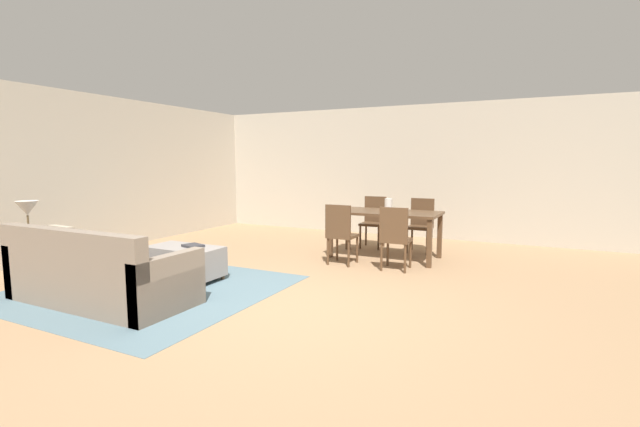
% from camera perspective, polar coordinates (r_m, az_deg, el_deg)
% --- Properties ---
extents(ground_plane, '(10.80, 10.80, 0.00)m').
position_cam_1_polar(ground_plane, '(4.90, -4.27, -11.72)').
color(ground_plane, '#9E7A56').
extents(wall_back, '(9.00, 0.12, 2.70)m').
position_cam_1_polar(wall_back, '(9.30, 11.67, 5.38)').
color(wall_back, '#BCB2A0').
rests_on(wall_back, ground_plane).
extents(wall_left, '(0.12, 11.00, 2.70)m').
position_cam_1_polar(wall_left, '(8.22, -30.51, 4.42)').
color(wall_left, '#BCB2A0').
rests_on(wall_left, ground_plane).
extents(area_rug, '(3.00, 2.80, 0.01)m').
position_cam_1_polar(area_rug, '(5.83, -21.46, -9.11)').
color(area_rug, slate).
rests_on(area_rug, ground_plane).
extents(couch, '(2.14, 0.92, 0.86)m').
position_cam_1_polar(couch, '(5.46, -26.89, -7.34)').
color(couch, gray).
rests_on(couch, ground_plane).
extents(ottoman_table, '(1.00, 0.52, 0.44)m').
position_cam_1_polar(ottoman_table, '(6.08, -17.20, -5.91)').
color(ottoman_table, gray).
rests_on(ottoman_table, ground_plane).
extents(side_table, '(0.40, 0.40, 0.55)m').
position_cam_1_polar(side_table, '(6.60, -33.56, -4.14)').
color(side_table, brown).
rests_on(side_table, ground_plane).
extents(table_lamp, '(0.26, 0.26, 0.52)m').
position_cam_1_polar(table_lamp, '(6.53, -33.86, 0.38)').
color(table_lamp, brown).
rests_on(table_lamp, side_table).
extents(dining_table, '(1.72, 0.86, 0.76)m').
position_cam_1_polar(dining_table, '(7.12, 8.49, -0.45)').
color(dining_table, '#513823').
rests_on(dining_table, ground_plane).
extents(dining_chair_near_left, '(0.40, 0.40, 0.92)m').
position_cam_1_polar(dining_chair_near_left, '(6.57, 2.69, -2.28)').
color(dining_chair_near_left, '#513823').
rests_on(dining_chair_near_left, ground_plane).
extents(dining_chair_near_right, '(0.42, 0.42, 0.92)m').
position_cam_1_polar(dining_chair_near_right, '(6.30, 9.76, -2.76)').
color(dining_chair_near_right, '#513823').
rests_on(dining_chair_near_right, ground_plane).
extents(dining_chair_far_left, '(0.42, 0.42, 0.92)m').
position_cam_1_polar(dining_chair_far_left, '(8.04, 7.01, -0.67)').
color(dining_chair_far_left, '#513823').
rests_on(dining_chair_far_left, ground_plane).
extents(dining_chair_far_right, '(0.40, 0.40, 0.92)m').
position_cam_1_polar(dining_chair_far_right, '(7.76, 13.01, -1.06)').
color(dining_chair_far_right, '#513823').
rests_on(dining_chair_far_right, ground_plane).
extents(vase_centerpiece, '(0.12, 0.12, 0.21)m').
position_cam_1_polar(vase_centerpiece, '(7.07, 8.90, 1.09)').
color(vase_centerpiece, silver).
rests_on(vase_centerpiece, dining_table).
extents(book_on_ottoman, '(0.31, 0.27, 0.03)m').
position_cam_1_polar(book_on_ottoman, '(5.99, -16.21, -4.05)').
color(book_on_ottoman, '#333338').
rests_on(book_on_ottoman, ottoman_table).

